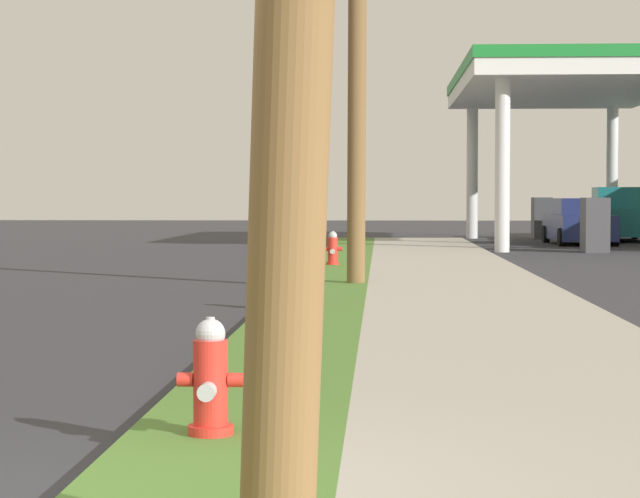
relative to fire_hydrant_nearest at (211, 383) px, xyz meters
name	(u,v)px	position (x,y,z in m)	size (l,w,h in m)	color
fire_hydrant_nearest	(211,383)	(0.00, 0.00, 0.00)	(0.42, 0.38, 0.74)	red
fire_hydrant_second	(304,280)	(0.00, 9.78, 0.00)	(0.42, 0.38, 0.74)	red
fire_hydrant_third	(333,250)	(0.01, 19.89, 0.00)	(0.42, 0.37, 0.74)	red
utility_pole_midground	(357,19)	(0.66, 14.01, 4.26)	(0.59, 1.36, 9.00)	brown
car_navy_by_near_pump	(579,223)	(7.82, 35.14, 0.28)	(2.02, 4.54, 1.57)	navy
truck_teal_at_forecourt	(617,216)	(9.79, 38.86, 0.47)	(2.42, 5.51, 1.97)	#197075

